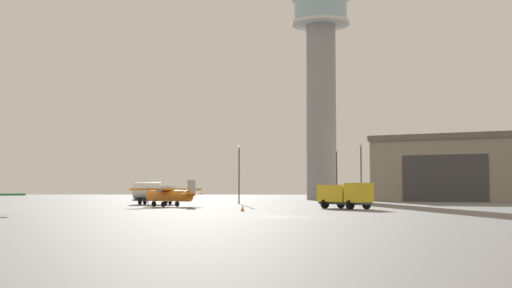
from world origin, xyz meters
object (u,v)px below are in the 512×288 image
(control_tower, at_px, (321,76))
(light_post_centre, at_px, (361,168))
(light_post_west, at_px, (337,171))
(traffic_cone_near_left, at_px, (243,208))
(airplane_orange, at_px, (170,194))
(light_post_east, at_px, (239,169))
(truck_fuel_tanker_white, at_px, (153,192))
(truck_box_yellow, at_px, (344,194))

(control_tower, bearing_deg, light_post_centre, -83.93)
(light_post_west, relative_size, traffic_cone_near_left, 14.00)
(airplane_orange, distance_m, light_post_east, 17.16)
(control_tower, height_order, light_post_west, control_tower)
(truck_fuel_tanker_white, height_order, light_post_west, light_post_west)
(light_post_east, height_order, light_post_centre, light_post_centre)
(light_post_east, distance_m, traffic_cone_near_left, 30.94)
(light_post_east, bearing_deg, truck_fuel_tanker_white, -162.58)
(light_post_centre, bearing_deg, airplane_orange, -150.11)
(airplane_orange, xyz_separation_m, traffic_cone_near_left, (9.88, -15.33, -1.20))
(light_post_west, relative_size, light_post_east, 1.00)
(airplane_orange, bearing_deg, light_post_west, -97.74)
(light_post_west, relative_size, light_post_centre, 0.98)
(truck_box_yellow, height_order, traffic_cone_near_left, truck_box_yellow)
(light_post_centre, bearing_deg, truck_fuel_tanker_white, -174.77)
(light_post_centre, bearing_deg, control_tower, 96.07)
(control_tower, relative_size, light_post_east, 5.26)
(control_tower, relative_size, light_post_west, 5.28)
(light_post_centre, bearing_deg, truck_box_yellow, -100.86)
(truck_box_yellow, relative_size, light_post_east, 0.82)
(truck_box_yellow, bearing_deg, traffic_cone_near_left, -88.77)
(truck_box_yellow, xyz_separation_m, light_post_centre, (4.22, 21.99, 3.52))
(control_tower, xyz_separation_m, light_post_east, (-13.55, -34.32, -19.18))
(control_tower, relative_size, traffic_cone_near_left, 73.87)
(truck_box_yellow, distance_m, light_post_west, 32.54)
(control_tower, height_order, light_post_centre, control_tower)
(truck_box_yellow, bearing_deg, light_post_centre, 134.89)
(control_tower, relative_size, light_post_centre, 5.15)
(control_tower, distance_m, airplane_orange, 58.26)
(airplane_orange, relative_size, traffic_cone_near_left, 16.53)
(light_post_east, height_order, traffic_cone_near_left, light_post_east)
(control_tower, relative_size, truck_fuel_tanker_white, 7.53)
(control_tower, height_order, truck_box_yellow, control_tower)
(truck_fuel_tanker_white, bearing_deg, light_post_east, 23.07)
(light_post_east, bearing_deg, control_tower, 68.45)
(light_post_west, distance_m, light_post_centre, 10.67)
(control_tower, height_order, truck_fuel_tanker_white, control_tower)
(truck_box_yellow, bearing_deg, light_post_west, 142.99)
(control_tower, bearing_deg, truck_box_yellow, -90.47)
(airplane_orange, bearing_deg, traffic_cone_near_left, 156.92)
(light_post_east, relative_size, traffic_cone_near_left, 14.03)
(airplane_orange, distance_m, truck_box_yellow, 21.84)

